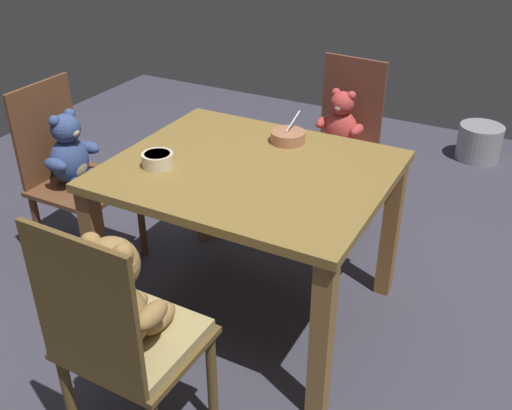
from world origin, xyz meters
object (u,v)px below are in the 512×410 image
teddy_chair_near_front (122,319)px  porridge_bowl_cream_near_left (158,160)px  dining_table (250,192)px  metal_pail (479,142)px  porridge_bowl_terracotta_far_center (288,136)px  teddy_chair_near_left (72,164)px  teddy_chair_far_center (338,141)px

teddy_chair_near_front → porridge_bowl_cream_near_left: size_ratio=7.52×
dining_table → metal_pail: 2.29m
teddy_chair_near_front → metal_pail: bearing=-10.8°
dining_table → porridge_bowl_terracotta_far_center: bearing=84.3°
teddy_chair_near_front → teddy_chair_near_left: bearing=51.3°
dining_table → metal_pail: bearing=73.6°
teddy_chair_near_front → porridge_bowl_cream_near_left: 0.76m
porridge_bowl_terracotta_far_center → metal_pail: porridge_bowl_terracotta_far_center is taller
teddy_chair_near_left → metal_pail: teddy_chair_near_left is taller
teddy_chair_far_center → metal_pail: 1.49m
teddy_chair_near_left → teddy_chair_near_front: teddy_chair_near_front is taller
teddy_chair_near_left → dining_table: bearing=3.0°
teddy_chair_near_front → metal_pail: (0.63, 2.98, -0.45)m
porridge_bowl_cream_near_left → metal_pail: porridge_bowl_cream_near_left is taller
teddy_chair_far_center → metal_pail: bearing=161.7°
teddy_chair_near_left → metal_pail: size_ratio=3.10×
dining_table → teddy_chair_near_left: bearing=-177.0°
teddy_chair_near_left → teddy_chair_near_front: 1.22m
dining_table → porridge_bowl_cream_near_left: porridge_bowl_cream_near_left is taller
porridge_bowl_terracotta_far_center → metal_pail: size_ratio=0.54×
teddy_chair_far_center → porridge_bowl_terracotta_far_center: (-0.04, -0.54, 0.22)m
teddy_chair_near_left → teddy_chair_near_front: bearing=-39.8°
metal_pail → porridge_bowl_terracotta_far_center: bearing=-108.0°
porridge_bowl_terracotta_far_center → porridge_bowl_cream_near_left: bearing=-127.7°
teddy_chair_near_left → metal_pail: (1.56, 2.20, -0.42)m
teddy_chair_near_front → porridge_bowl_terracotta_far_center: bearing=-0.1°
teddy_chair_near_left → porridge_bowl_cream_near_left: 0.65m
teddy_chair_far_center → porridge_bowl_terracotta_far_center: 0.59m
teddy_chair_near_left → porridge_bowl_cream_near_left: bearing=-11.2°
teddy_chair_near_left → metal_pail: 2.73m
teddy_chair_near_front → porridge_bowl_terracotta_far_center: 1.14m
dining_table → metal_pail: size_ratio=3.69×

